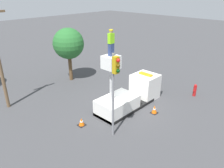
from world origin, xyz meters
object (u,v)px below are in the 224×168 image
worker (111,43)px  tree_left_bg (68,44)px  fire_hydrant (195,90)px  traffic_cone_curbside (154,109)px  bucket_truck (130,95)px  traffic_cone_rear (82,122)px  traffic_light_pole (115,81)px

worker → tree_left_bg: bearing=74.4°
fire_hydrant → traffic_cone_curbside: 5.07m
bucket_truck → traffic_cone_rear: 4.68m
worker → bucket_truck: bearing=0.0°
bucket_truck → tree_left_bg: bearing=90.0°
worker → traffic_cone_curbside: size_ratio=2.67×
worker → traffic_cone_curbside: bearing=-39.6°
fire_hydrant → tree_left_bg: (-5.31, 11.08, 3.27)m
traffic_cone_curbside → tree_left_bg: (-0.34, 10.15, 3.52)m
bucket_truck → traffic_light_pole: traffic_light_pole is taller
worker → traffic_light_pole: (-1.63, -1.86, -1.66)m
fire_hydrant → traffic_cone_rear: bearing=159.5°
traffic_cone_curbside → fire_hydrant: bearing=-10.5°
tree_left_bg → traffic_cone_curbside: bearing=-88.1°
bucket_truck → fire_hydrant: 6.15m
bucket_truck → worker: worker is taller
worker → traffic_cone_rear: (-2.35, 0.63, -5.31)m
bucket_truck → worker: (-2.24, 0.00, 4.65)m
worker → traffic_cone_rear: bearing=164.9°
worker → traffic_cone_curbside: 6.25m
traffic_light_pole → traffic_cone_curbside: bearing=-3.7°
traffic_cone_rear → tree_left_bg: (4.59, 7.38, 3.55)m
bucket_truck → traffic_light_pole: (-3.87, -1.86, 2.99)m
tree_left_bg → fire_hydrant: bearing=-64.4°
traffic_cone_rear → bucket_truck: bearing=-7.8°
traffic_light_pole → traffic_cone_curbside: size_ratio=8.50×
bucket_truck → traffic_cone_curbside: size_ratio=9.43×
traffic_light_pole → fire_hydrant: traffic_light_pole is taller
traffic_cone_curbside → tree_left_bg: 10.75m
traffic_light_pole → bucket_truck: bearing=25.7°
worker → traffic_light_pole: worker is taller
traffic_cone_curbside → tree_left_bg: size_ratio=0.12×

